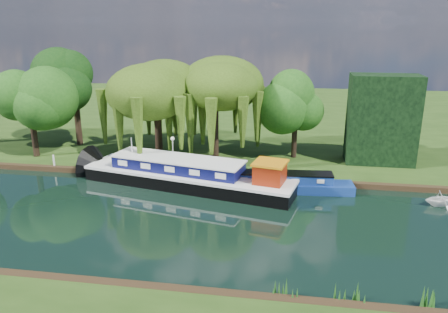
# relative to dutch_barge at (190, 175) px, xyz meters

# --- Properties ---
(ground) EXTENTS (120.00, 120.00, 0.00)m
(ground) POSITION_rel_dutch_barge_xyz_m (-3.03, -6.50, -0.92)
(ground) COLOR black
(far_bank) EXTENTS (120.00, 52.00, 0.45)m
(far_bank) POSITION_rel_dutch_barge_xyz_m (-3.03, 27.50, -0.70)
(far_bank) COLOR #1F390F
(far_bank) RESTS_ON ground
(dutch_barge) EXTENTS (18.04, 7.63, 3.72)m
(dutch_barge) POSITION_rel_dutch_barge_xyz_m (0.00, 0.00, 0.00)
(dutch_barge) COLOR black
(dutch_barge) RESTS_ON ground
(narrowboat) EXTENTS (11.34, 2.70, 1.64)m
(narrowboat) POSITION_rel_dutch_barge_xyz_m (7.37, 0.13, -0.34)
(narrowboat) COLOR navy
(narrowboat) RESTS_ON ground
(white_cruiser) EXTENTS (2.88, 2.66, 1.26)m
(white_cruiser) POSITION_rel_dutch_barge_xyz_m (18.96, -1.05, -0.92)
(white_cruiser) COLOR silver
(white_cruiser) RESTS_ON ground
(willow_left) EXTENTS (7.16, 7.16, 8.58)m
(willow_left) POSITION_rel_dutch_barge_xyz_m (-4.53, 6.23, 5.76)
(willow_left) COLOR black
(willow_left) RESTS_ON far_bank
(willow_right) EXTENTS (7.00, 7.00, 8.53)m
(willow_right) POSITION_rel_dutch_barge_xyz_m (0.85, 6.72, 5.75)
(willow_right) COLOR black
(willow_right) RESTS_ON far_bank
(tree_far_left) EXTENTS (5.08, 5.08, 8.18)m
(tree_far_left) POSITION_rel_dutch_barge_xyz_m (-16.23, 4.37, 5.13)
(tree_far_left) COLOR black
(tree_far_left) RESTS_ON far_bank
(tree_far_mid) EXTENTS (5.55, 5.55, 9.09)m
(tree_far_mid) POSITION_rel_dutch_barge_xyz_m (-14.05, 8.94, 5.79)
(tree_far_mid) COLOR black
(tree_far_mid) RESTS_ON far_bank
(tree_far_right) EXTENTS (4.34, 4.34, 7.11)m
(tree_far_right) POSITION_rel_dutch_barge_xyz_m (8.28, 7.89, 4.43)
(tree_far_right) COLOR black
(tree_far_right) RESTS_ON far_bank
(conifer_hedge) EXTENTS (6.00, 3.00, 8.00)m
(conifer_hedge) POSITION_rel_dutch_barge_xyz_m (15.97, 7.50, 3.53)
(conifer_hedge) COLOR black
(conifer_hedge) RESTS_ON far_bank
(lamppost) EXTENTS (0.36, 0.36, 2.56)m
(lamppost) POSITION_rel_dutch_barge_xyz_m (-2.53, 4.00, 1.50)
(lamppost) COLOR silver
(lamppost) RESTS_ON far_bank
(mooring_posts) EXTENTS (19.16, 0.16, 1.00)m
(mooring_posts) POSITION_rel_dutch_barge_xyz_m (-3.53, 1.90, 0.03)
(mooring_posts) COLOR silver
(mooring_posts) RESTS_ON far_bank
(reeds_near) EXTENTS (33.70, 1.50, 1.10)m
(reeds_near) POSITION_rel_dutch_barge_xyz_m (3.85, -14.08, -0.37)
(reeds_near) COLOR #194E14
(reeds_near) RESTS_ON ground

